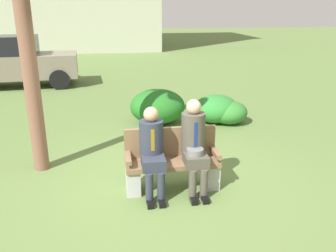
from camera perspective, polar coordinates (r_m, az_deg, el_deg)
The scene contains 8 objects.
ground_plane at distance 5.43m, azimuth -1.57°, elevation -9.47°, with size 80.00×80.00×0.00m, color #5C753C.
park_bench at distance 5.18m, azimuth 0.62°, elevation -6.00°, with size 1.36×0.44×0.90m.
seated_man_left at distance 4.91m, azimuth -2.59°, elevation -3.48°, with size 0.34×0.72×1.27m.
seated_man_right at distance 4.99m, azimuth 4.31°, elevation -2.64°, with size 0.34×0.72×1.35m.
shrub_near_bench at distance 8.19m, azimuth 9.86°, elevation 2.21°, with size 0.86×0.79×0.54m, color #33792E.
shrub_mid_lawn at distance 8.08m, azimuth -1.70°, elevation 3.20°, with size 1.26×1.16×0.79m, color #216721.
shrub_far_lawn at distance 8.23m, azimuth 7.84°, elevation 2.81°, with size 1.03×0.95×0.65m, color #2D7B2F.
parked_car_near at distance 12.87m, azimuth -23.58°, elevation 9.55°, with size 4.00×1.94×1.68m.
Camera 1 is at (-0.61, -4.74, 2.57)m, focal length 37.45 mm.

